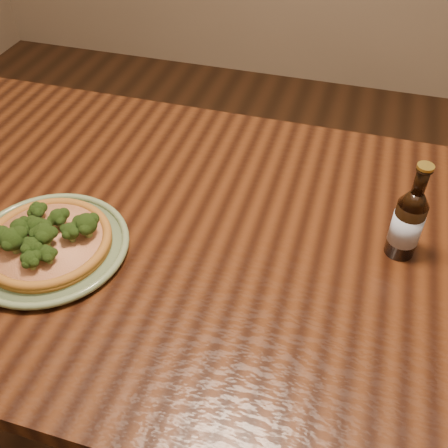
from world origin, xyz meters
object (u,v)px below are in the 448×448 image
(pizza, at_px, (46,240))
(beer_bottle, at_px, (408,222))
(plate, at_px, (49,247))
(table, at_px, (203,264))

(pizza, bearing_deg, beer_bottle, 16.41)
(plate, xyz_separation_m, pizza, (-0.00, -0.00, 0.02))
(table, height_order, beer_bottle, beer_bottle)
(table, xyz_separation_m, plate, (-0.26, -0.13, 0.10))
(plate, relative_size, pizza, 1.26)
(plate, bearing_deg, table, 26.27)
(table, height_order, plate, plate)
(table, height_order, pizza, pizza)
(table, relative_size, beer_bottle, 7.91)
(table, xyz_separation_m, pizza, (-0.26, -0.13, 0.12))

